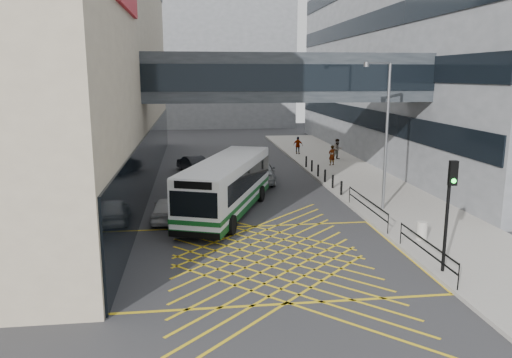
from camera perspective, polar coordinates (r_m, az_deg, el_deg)
name	(u,v)px	position (r m, az deg, el deg)	size (l,w,h in m)	color
ground	(268,257)	(21.64, 1.35, -8.92)	(120.00, 120.00, 0.00)	#333335
building_right	(488,49)	(51.71, 25.01, 13.32)	(24.09, 44.00, 20.00)	slate
building_far	(198,66)	(80.04, -6.65, 12.67)	(28.00, 16.00, 18.00)	slate
skybridge	(287,78)	(32.58, 3.53, 11.50)	(20.00, 4.10, 3.00)	#2D3237
pavement	(357,179)	(37.80, 11.51, -0.01)	(6.00, 54.00, 0.16)	#9D988F
box_junction	(268,257)	(21.64, 1.35, -8.91)	(12.00, 9.00, 0.01)	gold
bus	(228,185)	(27.88, -3.27, -0.66)	(6.14, 11.18, 3.08)	silver
car_white	(168,209)	(27.17, -10.07, -3.35)	(1.65, 4.04, 1.29)	#BBBBBD
car_dark	(193,164)	(40.41, -7.27, 1.74)	(1.68, 4.29, 1.34)	black
car_silver	(262,172)	(36.08, 0.64, 0.76)	(2.05, 4.85, 1.51)	gray
traffic_light	(449,200)	(20.14, 21.24, -2.30)	(0.32, 0.52, 4.41)	black
street_lamp	(384,127)	(28.59, 14.45, 5.73)	(1.82, 0.83, 8.18)	slate
litter_bin	(422,231)	(24.50, 18.43, -5.61)	(0.49, 0.49, 0.85)	#ADA89E
kerb_railings	(390,221)	(24.61, 15.08, -4.61)	(0.05, 12.54, 1.00)	black
bollards	(321,173)	(36.91, 7.49, 0.68)	(0.14, 10.14, 0.90)	black
pedestrian_a	(332,155)	(42.70, 8.65, 2.69)	(0.67, 0.48, 1.69)	gray
pedestrian_b	(338,149)	(45.84, 9.30, 3.39)	(0.90, 0.52, 1.84)	gray
pedestrian_c	(298,145)	(48.45, 4.83, 3.84)	(0.99, 0.48, 1.67)	gray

